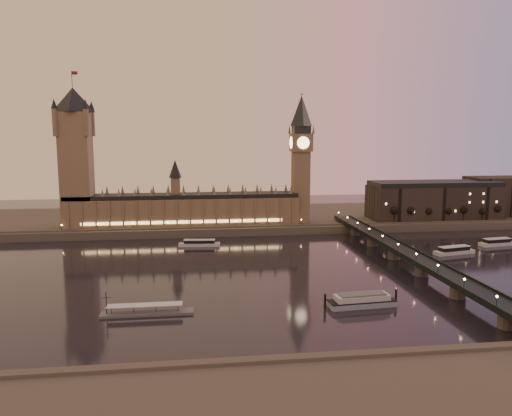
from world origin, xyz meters
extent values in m
plane|color=black|center=(0.00, 0.00, 0.00)|extent=(700.00, 700.00, 0.00)
cube|color=#423D35|center=(30.00, 165.00, 3.00)|extent=(560.00, 130.00, 6.00)
cube|color=brown|center=(-40.00, 121.00, 17.00)|extent=(180.00, 26.00, 22.00)
cube|color=black|center=(-40.00, 121.00, 29.60)|extent=(180.00, 22.00, 3.20)
cube|color=#FFCC7F|center=(-40.00, 107.50, 11.00)|extent=(153.00, 0.25, 2.20)
cube|color=brown|center=(-120.00, 121.00, 50.00)|extent=(22.00, 22.00, 88.00)
cone|color=black|center=(-120.00, 121.00, 103.00)|extent=(31.68, 31.68, 18.00)
cylinder|color=black|center=(-120.00, 121.00, 118.00)|extent=(0.44, 0.44, 12.00)
cube|color=maroon|center=(-117.80, 121.00, 122.50)|extent=(4.00, 0.15, 2.50)
cube|color=brown|center=(54.00, 121.00, 35.00)|extent=(13.00, 13.00, 58.00)
cube|color=brown|center=(54.00, 121.00, 71.00)|extent=(16.00, 16.00, 14.00)
cylinder|color=#FFEAA5|center=(54.00, 112.82, 71.00)|extent=(9.60, 0.35, 9.60)
cylinder|color=#FFEAA5|center=(45.82, 121.00, 71.00)|extent=(0.35, 9.60, 9.60)
cube|color=black|center=(54.00, 121.00, 81.00)|extent=(13.00, 13.00, 6.00)
cone|color=black|center=(54.00, 121.00, 96.00)|extent=(17.68, 17.68, 24.00)
sphere|color=gold|center=(54.00, 121.00, 109.00)|extent=(2.00, 2.00, 2.00)
cube|color=black|center=(92.00, 0.00, 8.00)|extent=(13.00, 260.00, 2.00)
cube|color=black|center=(85.70, 0.00, 9.50)|extent=(0.60, 260.00, 1.00)
cube|color=black|center=(98.30, 0.00, 9.50)|extent=(0.60, 260.00, 1.00)
cube|color=black|center=(172.00, 127.00, 20.00)|extent=(110.00, 36.00, 28.00)
cube|color=black|center=(172.00, 127.00, 36.00)|extent=(108.00, 34.00, 4.00)
cube|color=black|center=(242.00, 139.00, 23.00)|extent=(60.00, 30.00, 34.00)
cylinder|color=black|center=(128.20, 109.00, 10.49)|extent=(0.70, 0.70, 8.99)
sphere|color=black|center=(128.20, 109.00, 15.18)|extent=(5.99, 5.99, 5.99)
cylinder|color=black|center=(143.54, 109.00, 10.49)|extent=(0.70, 0.70, 8.99)
sphere|color=black|center=(143.54, 109.00, 15.18)|extent=(5.99, 5.99, 5.99)
cylinder|color=black|center=(158.89, 109.00, 10.49)|extent=(0.70, 0.70, 8.99)
sphere|color=black|center=(158.89, 109.00, 15.18)|extent=(5.99, 5.99, 5.99)
cylinder|color=black|center=(174.23, 109.00, 10.49)|extent=(0.70, 0.70, 8.99)
sphere|color=black|center=(174.23, 109.00, 15.18)|extent=(5.99, 5.99, 5.99)
cylinder|color=black|center=(189.58, 109.00, 10.49)|extent=(0.70, 0.70, 8.99)
sphere|color=black|center=(189.58, 109.00, 15.18)|extent=(5.99, 5.99, 5.99)
cylinder|color=black|center=(204.93, 109.00, 10.49)|extent=(0.70, 0.70, 8.99)
sphere|color=black|center=(204.93, 109.00, 15.18)|extent=(5.99, 5.99, 5.99)
cylinder|color=black|center=(220.27, 109.00, 10.49)|extent=(0.70, 0.70, 8.99)
sphere|color=black|center=(220.27, 109.00, 15.18)|extent=(5.99, 5.99, 5.99)
cube|color=silver|center=(-28.84, 71.52, 1.05)|extent=(29.16, 8.88, 2.10)
cube|color=black|center=(-28.84, 71.52, 3.16)|extent=(21.63, 7.07, 2.10)
cube|color=silver|center=(-28.84, 71.52, 4.40)|extent=(22.22, 7.37, 0.38)
cube|color=silver|center=(136.18, 26.36, 1.19)|extent=(28.94, 12.51, 2.38)
cube|color=black|center=(136.18, 26.36, 3.57)|extent=(21.53, 9.81, 2.38)
cube|color=silver|center=(136.18, 26.36, 4.97)|extent=(22.14, 10.20, 0.43)
cube|color=silver|center=(179.16, 46.20, 1.18)|extent=(26.51, 10.43, 2.36)
cube|color=black|center=(179.16, 46.20, 3.55)|extent=(19.69, 8.27, 2.36)
cube|color=silver|center=(179.16, 46.20, 4.94)|extent=(20.24, 8.62, 0.43)
cube|color=#8592AA|center=(42.30, -62.68, 1.25)|extent=(31.32, 11.01, 2.50)
cube|color=black|center=(42.30, -62.68, 2.74)|extent=(31.32, 11.01, 0.48)
cube|color=silver|center=(42.30, -62.68, 4.23)|extent=(25.50, 9.60, 2.50)
cube|color=#595B5E|center=(42.30, -62.68, 5.81)|extent=(21.59, 8.35, 0.67)
cylinder|color=black|center=(25.06, -63.03, 3.27)|extent=(1.06, 1.06, 6.53)
cylinder|color=black|center=(59.55, -60.34, 3.27)|extent=(1.06, 1.06, 6.53)
cube|color=#595B5E|center=(-53.64, -60.62, 0.57)|extent=(39.87, 6.65, 1.14)
cube|color=silver|center=(-54.59, -60.62, 4.32)|extent=(32.28, 5.70, 0.28)
cylinder|color=black|center=(-70.73, -60.62, 5.89)|extent=(0.38, 0.38, 9.49)
cylinder|color=black|center=(-70.73, -60.62, 8.26)|extent=(3.80, 0.23, 0.23)
camera|label=1|loc=(-33.49, -272.55, 77.50)|focal=35.00mm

